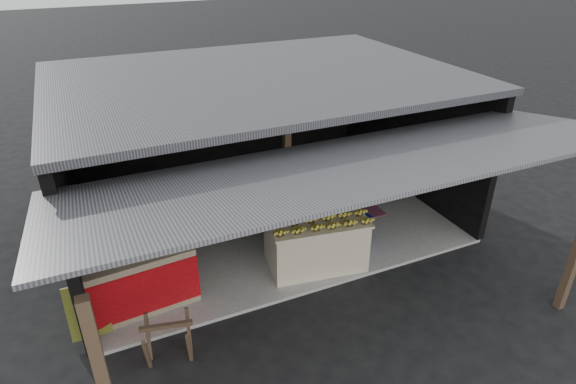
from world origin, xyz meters
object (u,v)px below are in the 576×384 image
neighbor_stall (136,276)px  water_barrel (361,231)px  white_crate (291,218)px  plastic_chair (362,176)px  sawhorse (168,338)px  banana_table (316,241)px

neighbor_stall → water_barrel: (4.08, 0.04, -0.27)m
white_crate → plastic_chair: bearing=22.9°
neighbor_stall → water_barrel: neighbor_stall is taller
white_crate → neighbor_stall: bearing=-167.5°
neighbor_stall → sawhorse: 1.33m
white_crate → sawhorse: (-2.73, -1.99, -0.10)m
banana_table → water_barrel: 1.13m
sawhorse → plastic_chair: size_ratio=0.85×
banana_table → sawhorse: (-2.80, -1.12, -0.11)m
banana_table → white_crate: size_ratio=1.97×
sawhorse → water_barrel: bearing=31.5°
banana_table → neighbor_stall: size_ratio=1.02×
white_crate → water_barrel: size_ratio=1.81×
sawhorse → water_barrel: size_ratio=1.39×
neighbor_stall → sawhorse: neighbor_stall is taller
banana_table → water_barrel: bearing=20.2°
white_crate → neighbor_stall: (-2.92, -0.69, 0.07)m
sawhorse → banana_table: bearing=34.2°
banana_table → sawhorse: size_ratio=2.57×
banana_table → plastic_chair: banana_table is taller
banana_table → neighbor_stall: bearing=-174.8°
water_barrel → plastic_chair: (0.98, 1.59, 0.23)m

